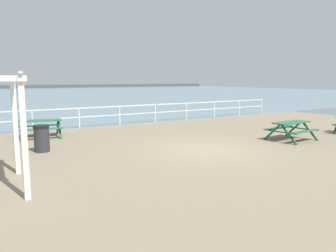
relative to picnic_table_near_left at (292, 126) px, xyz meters
The scene contains 6 objects.
ground_plane 4.33m from the picnic_table_near_left, behind, with size 30.00×24.00×0.20m, color gray.
sea_band 53.29m from the picnic_table_near_left, 94.59° to the left, with size 142.00×90.00×0.01m, color gray.
seaward_railing 9.17m from the picnic_table_near_left, 117.70° to the left, with size 23.07×0.07×1.08m.
picnic_table_near_left is the anchor object (origin of this frame).
picnic_table_near_right 10.87m from the picnic_table_near_left, 144.55° to the left, with size 1.99×1.75×0.80m.
litter_bin 9.93m from the picnic_table_near_left, 160.92° to the left, with size 0.55×0.55×0.95m.
Camera 1 is at (-7.33, -9.05, 2.54)m, focal length 34.74 mm.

